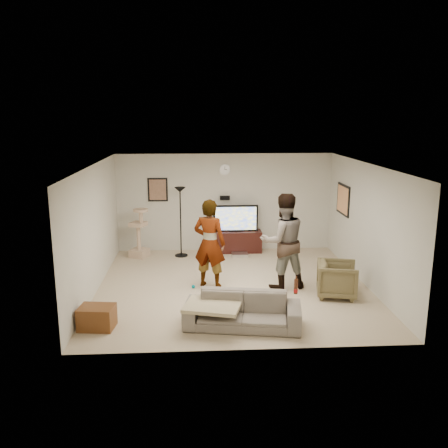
{
  "coord_description": "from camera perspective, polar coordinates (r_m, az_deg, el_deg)",
  "views": [
    {
      "loc": [
        -0.74,
        -9.29,
        3.46
      ],
      "look_at": [
        -0.17,
        0.2,
        1.27
      ],
      "focal_mm": 38.24,
      "sensor_mm": 36.0,
      "label": 1
    }
  ],
  "objects": [
    {
      "name": "person_left",
      "position": [
        9.66,
        -1.73,
        -2.34
      ],
      "size": [
        0.78,
        0.65,
        1.82
      ],
      "primitive_type": "imported",
      "rotation": [
        0.0,
        0.0,
        2.77
      ],
      "color": "#989898",
      "rests_on": "floor"
    },
    {
      "name": "floor",
      "position": [
        9.95,
        1.06,
        -7.45
      ],
      "size": [
        5.5,
        5.5,
        0.02
      ],
      "primitive_type": "cube",
      "color": "tan",
      "rests_on": "ground"
    },
    {
      "name": "ceiling",
      "position": [
        9.37,
        1.12,
        7.15
      ],
      "size": [
        5.5,
        5.5,
        0.02
      ],
      "primitive_type": "cube",
      "color": "white",
      "rests_on": "wall_back"
    },
    {
      "name": "armchair",
      "position": [
        9.55,
        13.36,
        -6.45
      ],
      "size": [
        0.89,
        0.88,
        0.68
      ],
      "primitive_type": "imported",
      "rotation": [
        0.0,
        0.0,
        1.35
      ],
      "color": "brown",
      "rests_on": "floor"
    },
    {
      "name": "wall_left",
      "position": [
        9.76,
        -15.22,
        -0.58
      ],
      "size": [
        0.04,
        5.5,
        2.5
      ],
      "primitive_type": "cube",
      "color": "beige",
      "rests_on": "floor"
    },
    {
      "name": "beer_bottle",
      "position": [
        8.03,
        8.59,
        -7.39
      ],
      "size": [
        0.06,
        0.06,
        0.25
      ],
      "primitive_type": "cylinder",
      "color": "#4C2413",
      "rests_on": "sofa"
    },
    {
      "name": "floor_lamp",
      "position": [
        11.8,
        -5.21,
        0.21
      ],
      "size": [
        0.32,
        0.32,
        1.73
      ],
      "primitive_type": "cylinder",
      "color": "black",
      "rests_on": "floor"
    },
    {
      "name": "wall_speaker",
      "position": [
        12.18,
        0.1,
        3.14
      ],
      "size": [
        0.25,
        0.1,
        0.1
      ],
      "primitive_type": "cube",
      "color": "black",
      "rests_on": "wall_back"
    },
    {
      "name": "side_table",
      "position": [
        8.29,
        -14.95,
        -10.73
      ],
      "size": [
        0.62,
        0.49,
        0.38
      ],
      "primitive_type": "cube",
      "rotation": [
        0.0,
        0.0,
        -0.13
      ],
      "color": "#583015",
      "rests_on": "floor"
    },
    {
      "name": "sofa",
      "position": [
        8.05,
        2.22,
        -10.31
      ],
      "size": [
        2.02,
        1.06,
        0.56
      ],
      "primitive_type": "imported",
      "rotation": [
        0.0,
        0.0,
        -0.17
      ],
      "color": "#6F665C",
      "rests_on": "floor"
    },
    {
      "name": "toy_ball",
      "position": [
        9.82,
        -3.68,
        -7.47
      ],
      "size": [
        0.07,
        0.07,
        0.07
      ],
      "primitive_type": "sphere",
      "color": "#008094",
      "rests_on": "floor"
    },
    {
      "name": "person_right",
      "position": [
        9.66,
        7.08,
        -2.05
      ],
      "size": [
        1.06,
        0.89,
        1.95
      ],
      "primitive_type": "imported",
      "rotation": [
        0.0,
        0.0,
        3.32
      ],
      "color": "#2F4B9D",
      "rests_on": "floor"
    },
    {
      "name": "wall_back",
      "position": [
        12.27,
        0.08,
        2.59
      ],
      "size": [
        5.5,
        0.04,
        2.5
      ],
      "primitive_type": "cube",
      "color": "beige",
      "rests_on": "floor"
    },
    {
      "name": "tv",
      "position": [
        12.12,
        1.4,
        0.7
      ],
      "size": [
        1.13,
        0.08,
        0.67
      ],
      "primitive_type": "cube",
      "color": "black",
      "rests_on": "tv_stand"
    },
    {
      "name": "wall_clock",
      "position": [
        12.11,
        0.09,
        6.53
      ],
      "size": [
        0.26,
        0.04,
        0.26
      ],
      "primitive_type": "cylinder",
      "rotation": [
        1.57,
        0.0,
        0.0
      ],
      "color": "white",
      "rests_on": "wall_back"
    },
    {
      "name": "console_box",
      "position": [
        11.95,
        1.92,
        -3.68
      ],
      "size": [
        0.4,
        0.3,
        0.07
      ],
      "primitive_type": "cube",
      "color": "silver",
      "rests_on": "floor"
    },
    {
      "name": "picture_right",
      "position": [
        11.6,
        14.05,
        2.85
      ],
      "size": [
        0.03,
        0.78,
        0.62
      ],
      "primitive_type": "cube",
      "color": "#F99D66",
      "rests_on": "wall_right"
    },
    {
      "name": "throw_blanket",
      "position": [
        7.98,
        -1.37,
        -9.75
      ],
      "size": [
        1.05,
        0.91,
        0.06
      ],
      "primitive_type": "cube",
      "rotation": [
        0.0,
        0.0,
        -0.27
      ],
      "color": "beige",
      "rests_on": "sofa"
    },
    {
      "name": "wall_right",
      "position": [
        10.17,
        16.73,
        -0.14
      ],
      "size": [
        0.04,
        5.5,
        2.5
      ],
      "primitive_type": "cube",
      "color": "beige",
      "rests_on": "floor"
    },
    {
      "name": "tv_screen",
      "position": [
        12.07,
        1.42,
        0.65
      ],
      "size": [
        1.04,
        0.01,
        0.59
      ],
      "primitive_type": "cube",
      "color": "gold",
      "rests_on": "tv"
    },
    {
      "name": "tv_stand",
      "position": [
        12.26,
        1.39,
        -2.09
      ],
      "size": [
        1.32,
        0.45,
        0.55
      ],
      "primitive_type": "cube",
      "color": "black",
      "rests_on": "floor"
    },
    {
      "name": "wall_front",
      "position": [
        6.95,
        2.88,
        -5.61
      ],
      "size": [
        5.5,
        0.04,
        2.5
      ],
      "primitive_type": "cube",
      "color": "beige",
      "rests_on": "floor"
    },
    {
      "name": "cat_tree",
      "position": [
        11.92,
        -10.18,
        -1.05
      ],
      "size": [
        0.52,
        0.52,
        1.23
      ],
      "primitive_type": "cube",
      "rotation": [
        0.0,
        0.0,
        -0.41
      ],
      "color": "tan",
      "rests_on": "floor"
    },
    {
      "name": "picture_back",
      "position": [
        12.2,
        -7.93,
        4.08
      ],
      "size": [
        0.42,
        0.03,
        0.52
      ],
      "primitive_type": "cube",
      "color": "brown",
      "rests_on": "wall_back"
    }
  ]
}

